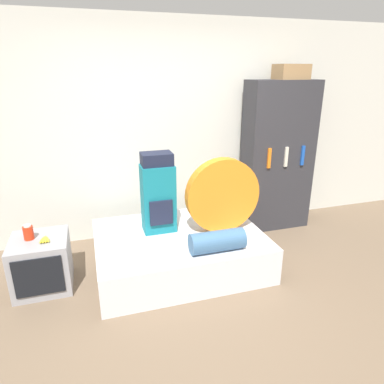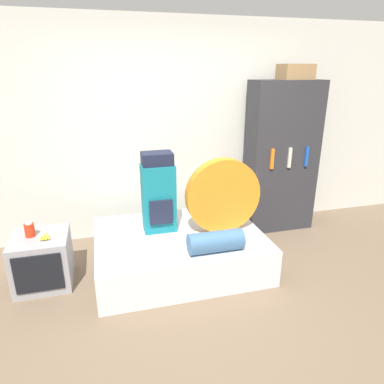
% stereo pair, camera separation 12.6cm
% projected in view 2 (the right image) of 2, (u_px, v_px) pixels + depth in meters
% --- Properties ---
extents(ground_plane, '(16.00, 16.00, 0.00)m').
position_uv_depth(ground_plane, '(211.00, 313.00, 3.00)').
color(ground_plane, brown).
extents(wall_back, '(8.00, 0.05, 2.60)m').
position_uv_depth(wall_back, '(168.00, 131.00, 4.19)').
color(wall_back, silver).
rests_on(wall_back, ground_plane).
extents(bed, '(1.72, 1.28, 0.39)m').
position_uv_depth(bed, '(179.00, 249.00, 3.67)').
color(bed, silver).
rests_on(bed, ground_plane).
extents(backpack, '(0.34, 0.27, 0.84)m').
position_uv_depth(backpack, '(158.00, 194.00, 3.56)').
color(backpack, '#14707F').
rests_on(backpack, bed).
extents(tent_bag, '(0.79, 0.12, 0.79)m').
position_uv_depth(tent_bag, '(223.00, 196.00, 3.55)').
color(tent_bag, orange).
rests_on(tent_bag, bed).
extents(sleeping_roll, '(0.53, 0.20, 0.20)m').
position_uv_depth(sleeping_roll, '(216.00, 242.00, 3.22)').
color(sleeping_roll, '#3D668E').
rests_on(sleeping_roll, bed).
extents(television, '(0.52, 0.54, 0.51)m').
position_uv_depth(television, '(43.00, 260.00, 3.35)').
color(television, '#939399').
rests_on(television, ground_plane).
extents(canister, '(0.09, 0.09, 0.15)m').
position_uv_depth(canister, '(30.00, 230.00, 3.25)').
color(canister, red).
rests_on(canister, television).
extents(banana_bunch, '(0.11, 0.14, 0.03)m').
position_uv_depth(banana_bunch, '(46.00, 237.00, 3.22)').
color(banana_bunch, yellow).
rests_on(banana_bunch, television).
extents(bookshelf, '(0.88, 0.40, 1.90)m').
position_uv_depth(bookshelf, '(281.00, 158.00, 4.36)').
color(bookshelf, '#2D2D33').
rests_on(bookshelf, ground_plane).
extents(cardboard_box, '(0.38, 0.28, 0.18)m').
position_uv_depth(cardboard_box, '(295.00, 72.00, 4.04)').
color(cardboard_box, '#99754C').
rests_on(cardboard_box, bookshelf).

